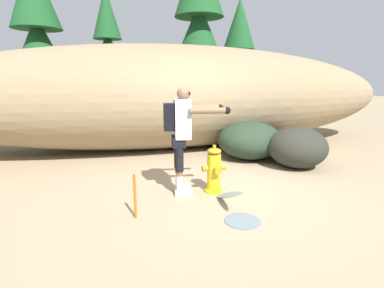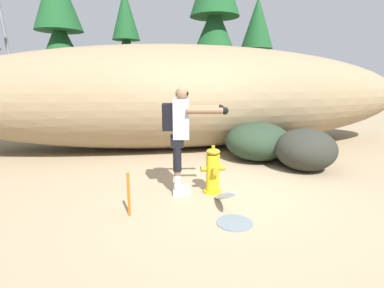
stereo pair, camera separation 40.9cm
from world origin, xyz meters
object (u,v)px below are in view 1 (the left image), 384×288
Objects in this scene: utility_worker at (182,128)px; boulder_small at (288,144)px; fire_hydrant at (214,171)px; boulder_large at (298,147)px; survey_stake at (135,196)px; boulder_mid at (250,140)px.

boulder_small is at bearing 37.38° from utility_worker.
utility_worker reaches higher than fire_hydrant.
boulder_large reaches higher than boulder_small.
fire_hydrant is at bearing -145.20° from boulder_small.
fire_hydrant is 0.65× the size of boulder_large.
utility_worker reaches higher than boulder_small.
utility_worker reaches higher than boulder_large.
boulder_small is 1.31× the size of survey_stake.
boulder_large is 2.00× the size of survey_stake.
fire_hydrant is 3.10m from boulder_small.
boulder_large is at bearing 21.54° from fire_hydrant.
boulder_small is (3.05, 1.69, -0.80)m from utility_worker.
boulder_mid reaches higher than survey_stake.
boulder_small is at bearing -0.16° from boulder_mid.
fire_hydrant is 2.32m from boulder_large.
fire_hydrant is at bearing 24.20° from survey_stake.
boulder_small is (0.39, 0.92, -0.16)m from boulder_large.
fire_hydrant is 0.46× the size of utility_worker.
boulder_mid is 1.03m from boulder_small.
utility_worker is at bearing -140.16° from boulder_mid.
boulder_mid is at bearing 39.72° from survey_stake.
fire_hydrant reaches higher than survey_stake.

